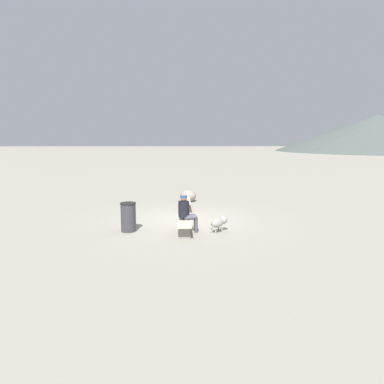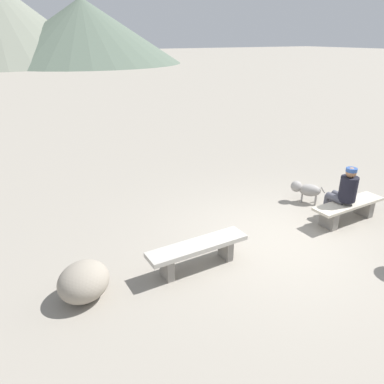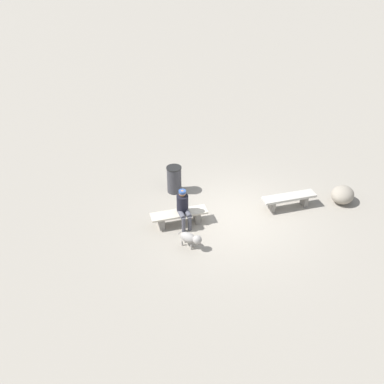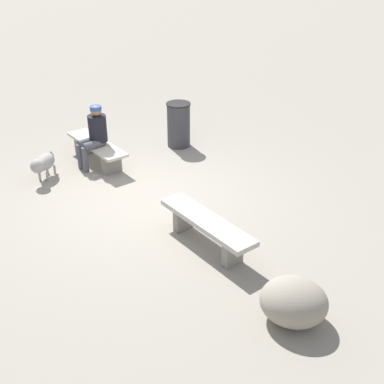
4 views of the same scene
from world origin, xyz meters
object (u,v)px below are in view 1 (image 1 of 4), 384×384
(bench_left, at_px, (185,202))
(boulder, at_px, (188,196))
(seated_person, at_px, (186,211))
(bench_right, at_px, (184,224))
(trash_bin, at_px, (128,217))
(dog, at_px, (219,222))

(bench_left, bearing_deg, boulder, 174.43)
(seated_person, height_order, boulder, seated_person)
(bench_right, bearing_deg, trash_bin, -99.13)
(dog, bearing_deg, trash_bin, 134.20)
(seated_person, height_order, dog, seated_person)
(bench_right, xyz_separation_m, dog, (-0.08, 1.12, 0.03))
(bench_right, height_order, seated_person, seated_person)
(seated_person, relative_size, trash_bin, 1.29)
(bench_left, height_order, seated_person, seated_person)
(bench_right, relative_size, trash_bin, 1.84)
(seated_person, xyz_separation_m, boulder, (-5.28, 0.10, -0.41))
(bench_left, xyz_separation_m, trash_bin, (3.32, -1.82, 0.13))
(bench_left, bearing_deg, seated_person, -0.84)
(seated_person, bearing_deg, bench_left, 175.95)
(bench_right, distance_m, trash_bin, 1.81)
(bench_left, bearing_deg, bench_right, -2.03)
(dog, xyz_separation_m, boulder, (-5.31, -0.94, -0.04))
(bench_left, relative_size, bench_right, 1.02)
(bench_left, distance_m, boulder, 1.84)
(bench_left, relative_size, boulder, 2.19)
(trash_bin, bearing_deg, boulder, 159.17)
(boulder, bearing_deg, dog, 10.07)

